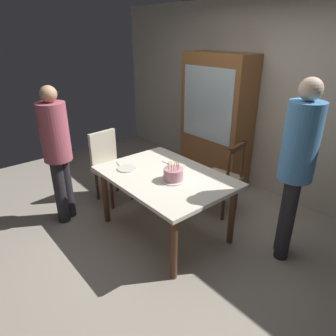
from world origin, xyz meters
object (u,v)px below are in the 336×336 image
chair_spindle_back (222,179)px  china_cabinet (216,119)px  plate_near_celebrant (127,168)px  plate_far_side (177,167)px  chair_upholstered (109,163)px  dining_table (165,182)px  person_guest (297,163)px  birthday_cake (173,175)px  person_celebrant (57,148)px

chair_spindle_back → china_cabinet: 1.17m
plate_near_celebrant → plate_far_side: same height
chair_upholstered → china_cabinet: size_ratio=0.50×
plate_near_celebrant → chair_upholstered: size_ratio=0.23×
plate_far_side → chair_spindle_back: 0.70m
chair_upholstered → dining_table: bearing=3.7°
chair_upholstered → person_guest: bearing=19.0°
dining_table → plate_near_celebrant: 0.47m
chair_spindle_back → birthday_cake: bearing=-87.0°
chair_upholstered → chair_spindle_back: bearing=36.7°
person_guest → dining_table: bearing=-147.7°
chair_upholstered → china_cabinet: (0.45, 1.63, 0.42)m
plate_far_side → china_cabinet: china_cabinet is taller
plate_near_celebrant → plate_far_side: 0.57m
chair_spindle_back → person_guest: bearing=-8.7°
plate_far_side → chair_spindle_back: size_ratio=0.23×
birthday_cake → china_cabinet: (-0.83, 1.57, 0.16)m
dining_table → person_celebrant: (-1.01, -0.77, 0.29)m
chair_spindle_back → dining_table: bearing=-97.4°
plate_far_side → person_guest: 1.29m
plate_far_side → china_cabinet: (-0.60, 1.32, 0.21)m
chair_spindle_back → plate_near_celebrant: bearing=-115.4°
birthday_cake → person_celebrant: bearing=-146.9°
chair_upholstered → person_guest: 2.40m
person_guest → china_cabinet: (-1.77, 0.87, -0.10)m
plate_near_celebrant → person_celebrant: size_ratio=0.13×
person_celebrant → person_guest: bearing=34.8°
plate_near_celebrant → chair_upholstered: bearing=167.4°
china_cabinet → person_guest: bearing=-26.1°
chair_spindle_back → person_guest: (0.99, -0.15, 0.59)m
chair_spindle_back → person_guest: person_guest is taller
person_celebrant → china_cabinet: bearing=81.7°
chair_spindle_back → plate_far_side: bearing=-106.7°
birthday_cake → chair_spindle_back: size_ratio=0.29×
dining_table → chair_spindle_back: bearing=82.6°
plate_near_celebrant → china_cabinet: bearing=98.6°
person_celebrant → person_guest: 2.57m
birthday_cake → plate_far_side: size_ratio=1.27×
person_celebrant → chair_upholstered: bearing=98.6°
plate_far_side → chair_upholstered: (-1.04, -0.30, -0.21)m
birthday_cake → china_cabinet: size_ratio=0.15×
dining_table → person_guest: person_guest is taller
plate_far_side → person_guest: size_ratio=0.12×
dining_table → birthday_cake: (0.15, -0.01, 0.15)m
person_guest → china_cabinet: 1.97m
dining_table → chair_upholstered: bearing=-176.3°
dining_table → china_cabinet: size_ratio=0.77×
person_celebrant → person_guest: size_ratio=0.90×
plate_far_side → dining_table: bearing=-72.6°
dining_table → plate_far_side: (-0.07, 0.23, 0.09)m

